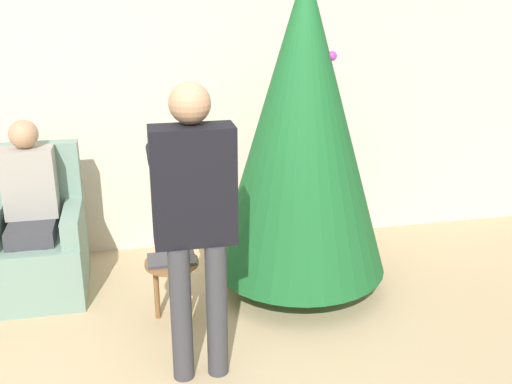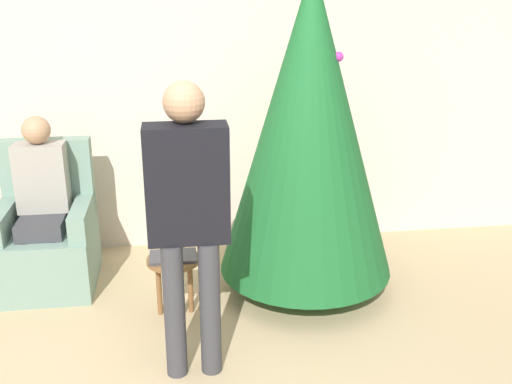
{
  "view_description": "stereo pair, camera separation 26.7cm",
  "coord_description": "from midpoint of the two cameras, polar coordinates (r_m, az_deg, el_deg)",
  "views": [
    {
      "loc": [
        -0.18,
        -2.59,
        2.15
      ],
      "look_at": [
        0.55,
        0.8,
        0.93
      ],
      "focal_mm": 42.0,
      "sensor_mm": 36.0,
      "label": 1
    },
    {
      "loc": [
        0.08,
        -2.64,
        2.15
      ],
      "look_at": [
        0.55,
        0.8,
        0.93
      ],
      "focal_mm": 42.0,
      "sensor_mm": 36.0,
      "label": 2
    }
  ],
  "objects": [
    {
      "name": "person_standing",
      "position": [
        3.23,
        -4.14,
        -1.38
      ],
      "size": [
        0.46,
        0.57,
        1.68
      ],
      "color": "#38383D",
      "rests_on": "ground_plane"
    },
    {
      "name": "armchair",
      "position": [
        4.67,
        -17.66,
        -4.27
      ],
      "size": [
        0.67,
        0.71,
        1.06
      ],
      "color": "gray",
      "rests_on": "ground_plane"
    },
    {
      "name": "side_stool",
      "position": [
        4.0,
        -5.94,
        -7.36
      ],
      "size": [
        0.35,
        0.35,
        0.45
      ],
      "color": "brown",
      "rests_on": "ground_plane"
    },
    {
      "name": "christmas_tree",
      "position": [
        4.12,
        6.9,
        6.2
      ],
      "size": [
        1.24,
        1.24,
        2.29
      ],
      "color": "brown",
      "rests_on": "ground_plane"
    },
    {
      "name": "person_seated",
      "position": [
        4.52,
        -18.16,
        -0.44
      ],
      "size": [
        0.36,
        0.46,
        1.27
      ],
      "color": "#38383D",
      "rests_on": "ground_plane"
    },
    {
      "name": "laptop",
      "position": [
        3.96,
        -5.98,
        -6.16
      ],
      "size": [
        0.31,
        0.21,
        0.02
      ],
      "color": "#38383D",
      "rests_on": "side_stool"
    },
    {
      "name": "wall_back",
      "position": [
        4.91,
        -7.2,
        9.76
      ],
      "size": [
        8.0,
        0.06,
        2.7
      ],
      "color": "beige",
      "rests_on": "ground_plane"
    }
  ]
}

